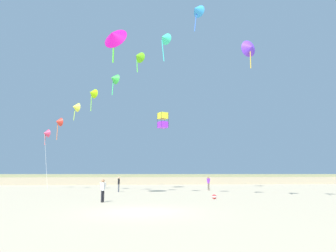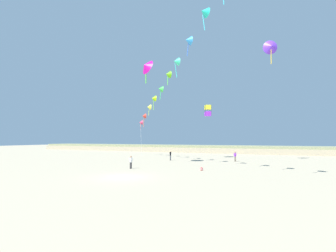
{
  "view_description": "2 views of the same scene",
  "coord_description": "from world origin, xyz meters",
  "px_view_note": "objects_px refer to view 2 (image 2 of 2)",
  "views": [
    {
      "loc": [
        -0.25,
        -16.39,
        2.0
      ],
      "look_at": [
        2.57,
        11.02,
        6.4
      ],
      "focal_mm": 32.0,
      "sensor_mm": 36.0,
      "label": 1
    },
    {
      "loc": [
        12.76,
        -18.8,
        3.74
      ],
      "look_at": [
        -0.54,
        12.67,
        5.72
      ],
      "focal_mm": 24.0,
      "sensor_mm": 36.0,
      "label": 2
    }
  ],
  "objects_px": {
    "person_mid_center": "(235,156)",
    "large_kite_high_solo": "(208,111)",
    "person_near_left": "(170,155)",
    "large_kite_low_lead": "(271,47)",
    "beach_ball": "(201,169)",
    "large_kite_mid_trail": "(146,66)",
    "person_near_right": "(131,161)"
  },
  "relations": [
    {
      "from": "large_kite_high_solo",
      "to": "large_kite_mid_trail",
      "type": "bearing_deg",
      "value": -111.51
    },
    {
      "from": "person_mid_center",
      "to": "large_kite_high_solo",
      "type": "relative_size",
      "value": 0.79
    },
    {
      "from": "person_near_right",
      "to": "large_kite_high_solo",
      "type": "height_order",
      "value": "large_kite_high_solo"
    },
    {
      "from": "person_mid_center",
      "to": "large_kite_mid_trail",
      "type": "height_order",
      "value": "large_kite_mid_trail"
    },
    {
      "from": "person_near_right",
      "to": "beach_ball",
      "type": "distance_m",
      "value": 8.83
    },
    {
      "from": "person_near_right",
      "to": "beach_ball",
      "type": "xyz_separation_m",
      "value": [
        8.57,
        1.99,
        -0.75
      ]
    },
    {
      "from": "large_kite_low_lead",
      "to": "large_kite_high_solo",
      "type": "xyz_separation_m",
      "value": [
        -11.1,
        4.11,
        -9.13
      ]
    },
    {
      "from": "person_near_left",
      "to": "person_near_right",
      "type": "height_order",
      "value": "person_near_left"
    },
    {
      "from": "person_mid_center",
      "to": "beach_ball",
      "type": "xyz_separation_m",
      "value": [
        -2.53,
        -12.39,
        -0.77
      ]
    },
    {
      "from": "beach_ball",
      "to": "large_kite_low_lead",
      "type": "bearing_deg",
      "value": 54.87
    },
    {
      "from": "person_near_right",
      "to": "large_kite_high_solo",
      "type": "distance_m",
      "value": 20.57
    },
    {
      "from": "beach_ball",
      "to": "large_kite_mid_trail",
      "type": "bearing_deg",
      "value": 169.4
    },
    {
      "from": "large_kite_low_lead",
      "to": "person_near_right",
      "type": "bearing_deg",
      "value": -140.7
    },
    {
      "from": "beach_ball",
      "to": "person_mid_center",
      "type": "bearing_deg",
      "value": 78.47
    },
    {
      "from": "large_kite_high_solo",
      "to": "beach_ball",
      "type": "bearing_deg",
      "value": -80.11
    },
    {
      "from": "beach_ball",
      "to": "person_near_left",
      "type": "bearing_deg",
      "value": 128.74
    },
    {
      "from": "person_near_right",
      "to": "large_kite_mid_trail",
      "type": "bearing_deg",
      "value": 88.01
    },
    {
      "from": "person_near_right",
      "to": "large_kite_low_lead",
      "type": "bearing_deg",
      "value": 39.3
    },
    {
      "from": "person_near_left",
      "to": "large_kite_mid_trail",
      "type": "bearing_deg",
      "value": -91.82
    },
    {
      "from": "person_mid_center",
      "to": "large_kite_low_lead",
      "type": "xyz_separation_m",
      "value": [
        5.8,
        -0.56,
        17.35
      ]
    },
    {
      "from": "person_near_left",
      "to": "large_kite_low_lead",
      "type": "xyz_separation_m",
      "value": [
        16.49,
        1.65,
        17.34
      ]
    },
    {
      "from": "person_near_left",
      "to": "person_mid_center",
      "type": "height_order",
      "value": "person_near_left"
    },
    {
      "from": "person_near_right",
      "to": "person_near_left",
      "type": "bearing_deg",
      "value": 88.13
    },
    {
      "from": "beach_ball",
      "to": "person_near_right",
      "type": "bearing_deg",
      "value": -166.91
    },
    {
      "from": "person_near_left",
      "to": "beach_ball",
      "type": "bearing_deg",
      "value": -51.26
    },
    {
      "from": "person_mid_center",
      "to": "person_near_left",
      "type": "bearing_deg",
      "value": -168.33
    },
    {
      "from": "person_mid_center",
      "to": "beach_ball",
      "type": "height_order",
      "value": "person_mid_center"
    },
    {
      "from": "large_kite_low_lead",
      "to": "large_kite_high_solo",
      "type": "relative_size",
      "value": 1.89
    },
    {
      "from": "person_near_right",
      "to": "person_mid_center",
      "type": "height_order",
      "value": "person_mid_center"
    },
    {
      "from": "person_mid_center",
      "to": "large_kite_high_solo",
      "type": "height_order",
      "value": "large_kite_high_solo"
    },
    {
      "from": "large_kite_high_solo",
      "to": "beach_ball",
      "type": "xyz_separation_m",
      "value": [
        2.78,
        -15.95,
        -9.0
      ]
    },
    {
      "from": "large_kite_mid_trail",
      "to": "large_kite_high_solo",
      "type": "distance_m",
      "value": 16.25
    }
  ]
}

